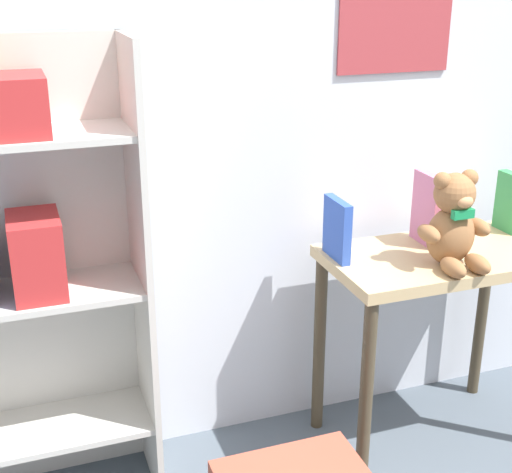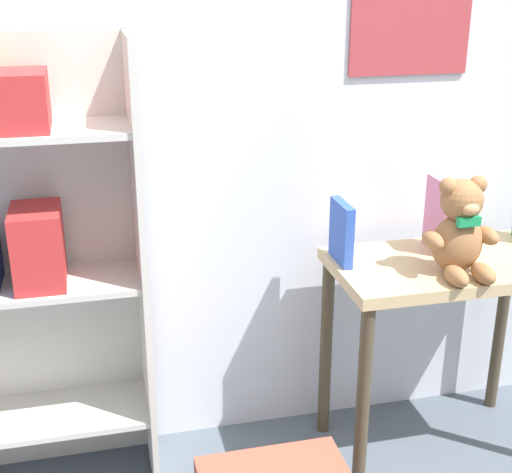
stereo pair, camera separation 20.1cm
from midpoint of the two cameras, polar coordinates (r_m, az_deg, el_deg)
The scene contains 6 objects.
wall_back at distance 2.22m, azimuth 9.00°, elevation 14.32°, with size 4.80×0.07×2.50m.
bookshelf_side at distance 2.03m, azimuth -16.65°, elevation -1.07°, with size 0.74×0.27×1.34m.
display_table at distance 2.28m, azimuth 17.38°, elevation -4.55°, with size 0.70×0.39×0.67m.
teddy_bear at distance 2.11m, azimuth 18.69°, elevation 0.39°, with size 0.22×0.20×0.28m.
book_standing_blue at distance 2.12m, azimuth 9.57°, elevation 0.28°, with size 0.03×0.14×0.18m, color #2D51B7.
book_standing_pink at distance 2.27m, azimuth 16.88°, elevation 1.61°, with size 0.03×0.14×0.23m, color #D17093.
Camera 2 is at (-0.74, -0.59, 1.49)m, focal length 50.00 mm.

